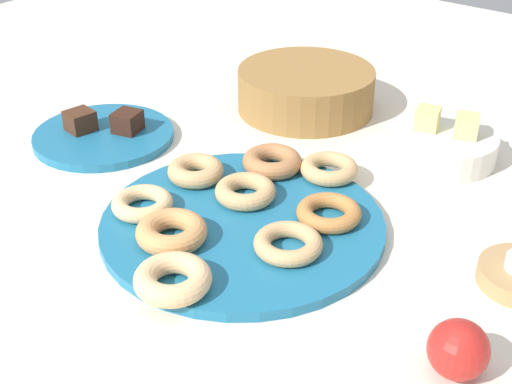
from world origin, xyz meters
TOP-DOWN VIEW (x-y plane):
  - ground_plane at (0.00, 0.00)m, footprint 2.40×2.40m
  - donut_plate at (0.00, 0.00)m, footprint 0.39×0.39m
  - donut_0 at (-0.13, 0.04)m, footprint 0.11×0.11m
  - donut_1 at (-0.03, 0.04)m, footprint 0.12×0.12m
  - donut_2 at (-0.05, 0.14)m, footprint 0.13×0.13m
  - donut_3 at (0.09, -0.02)m, footprint 0.11×0.11m
  - donut_4 at (-0.04, -0.10)m, footprint 0.11×0.11m
  - donut_5 at (0.09, 0.07)m, footprint 0.13×0.13m
  - donut_6 at (0.03, 0.18)m, footprint 0.10×0.10m
  - donut_7 at (0.03, -0.17)m, footprint 0.13×0.13m
  - donut_8 at (-0.12, -0.07)m, footprint 0.12×0.12m
  - cake_plate at (-0.36, 0.06)m, footprint 0.24×0.24m
  - brownie_near at (-0.39, 0.05)m, footprint 0.05×0.05m
  - brownie_far at (-0.33, 0.09)m, footprint 0.05×0.05m
  - basket at (-0.16, 0.38)m, footprint 0.32×0.32m
  - fruit_bowl at (0.12, 0.36)m, footprint 0.17×0.17m
  - melon_chunk_left at (0.09, 0.36)m, footprint 0.04×0.04m
  - melon_chunk_right at (0.15, 0.37)m, footprint 0.05×0.05m
  - apple at (0.35, -0.07)m, footprint 0.07×0.07m

SIDE VIEW (x-z plane):
  - ground_plane at x=0.00m, z-range 0.00..0.00m
  - cake_plate at x=-0.36m, z-range 0.00..0.01m
  - donut_plate at x=0.00m, z-range 0.00..0.01m
  - fruit_bowl at x=0.12m, z-range 0.00..0.04m
  - donut_3 at x=0.09m, z-range 0.01..0.04m
  - donut_5 at x=0.09m, z-range 0.01..0.04m
  - donut_8 at x=-0.12m, z-range 0.01..0.04m
  - donut_6 at x=0.03m, z-range 0.01..0.04m
  - donut_1 at x=-0.03m, z-range 0.01..0.04m
  - donut_0 at x=-0.13m, z-range 0.01..0.04m
  - donut_2 at x=-0.05m, z-range 0.01..0.04m
  - donut_7 at x=0.03m, z-range 0.01..0.04m
  - donut_4 at x=-0.04m, z-range 0.01..0.04m
  - brownie_near at x=-0.39m, z-range 0.01..0.05m
  - brownie_far at x=-0.33m, z-range 0.01..0.05m
  - apple at x=0.35m, z-range 0.00..0.07m
  - basket at x=-0.16m, z-range 0.00..0.08m
  - melon_chunk_left at x=0.09m, z-range 0.04..0.08m
  - melon_chunk_right at x=0.15m, z-range 0.04..0.08m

